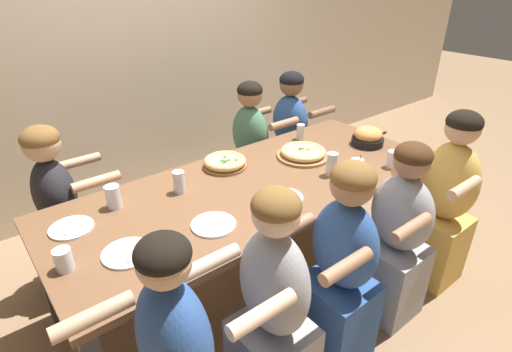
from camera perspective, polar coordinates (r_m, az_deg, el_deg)
The scene contains 24 objects.
ground_plane at distance 2.85m, azimuth 0.00°, elevation -14.22°, with size 18.00×18.00×0.00m, color #896B4C.
restaurant_back_panel at distance 3.52m, azimuth -17.72°, elevation 21.60°, with size 10.00×0.06×3.20m, color beige.
dining_table at distance 2.45m, azimuth 0.00°, elevation -2.40°, with size 2.46×0.99×0.74m.
pizza_board_main at distance 2.76m, azimuth 6.74°, elevation 3.29°, with size 0.36×0.36×0.06m.
pizza_board_second at distance 2.61m, azimuth -4.45°, elevation 1.95°, with size 0.28×0.28×0.06m.
skillet_bowl at distance 3.04m, azimuth 15.70°, elevation 5.40°, with size 0.33×0.23×0.14m.
empty_plate_a at distance 2.21m, azimuth -24.88°, elevation -6.74°, with size 0.21×0.21×0.02m.
empty_plate_b at distance 2.27m, azimuth 4.04°, elevation -3.06°, with size 0.21×0.21×0.02m.
empty_plate_c at distance 2.05m, azimuth -6.10°, elevation -6.91°, with size 0.23×0.23×0.02m.
empty_plate_d at distance 1.94m, azimuth -17.90°, elevation -10.42°, with size 0.23×0.23×0.02m.
cocktail_glass_blue at distance 2.58m, azimuth 14.19°, elevation 1.15°, with size 0.08×0.08×0.13m.
drinking_glass_a at distance 1.93m, azimuth -25.80°, elevation -10.72°, with size 0.08×0.08×0.10m.
drinking_glass_b at distance 3.05m, azimuth 6.37°, elevation 6.30°, with size 0.06×0.06×0.12m.
drinking_glass_c at distance 2.74m, azimuth 18.93°, elevation 2.19°, with size 0.07×0.07×0.11m.
drinking_glass_d at distance 2.53m, azimuth 10.77°, elevation 1.48°, with size 0.07×0.07×0.15m.
drinking_glass_e at distance 2.29m, azimuth -19.69°, elevation -3.02°, with size 0.08×0.08×0.13m.
drinking_glass_f at distance 2.34m, azimuth -10.93°, elevation -0.85°, with size 0.07×0.07×0.13m.
diner_far_left at distance 2.76m, azimuth -25.99°, elevation -5.33°, with size 0.51×0.40×1.13m.
diner_near_center at distance 2.10m, azimuth 11.99°, elevation -13.52°, with size 0.51×0.40×1.16m.
diner_far_midright at distance 3.30m, azimuth -0.76°, elevation 3.01°, with size 0.51×0.40×1.14m.
diner_near_midright at distance 2.44m, azimuth 19.33°, elevation -8.81°, with size 0.51×0.40×1.12m.
diner_near_midleft at distance 1.86m, azimuth 2.38°, elevation -19.45°, with size 0.51×0.40×1.18m.
diner_far_right at distance 3.56m, azimuth 4.80°, elevation 4.95°, with size 0.51×0.40×1.15m.
diner_near_right at distance 2.81m, azimuth 25.11°, elevation -4.04°, with size 0.51×0.40×1.19m.
Camera 1 is at (-1.32, -1.65, 1.90)m, focal length 28.00 mm.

